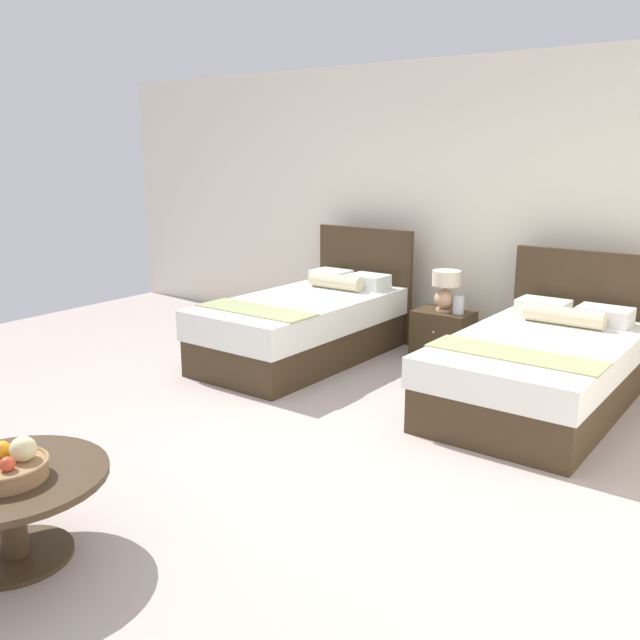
% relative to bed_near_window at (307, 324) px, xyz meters
% --- Properties ---
extents(ground_plane, '(9.80, 9.92, 0.02)m').
position_rel_bed_near_window_xyz_m(ground_plane, '(1.14, -1.78, -0.35)').
color(ground_plane, '#A6988F').
extents(wall_back, '(9.80, 0.12, 2.87)m').
position_rel_bed_near_window_xyz_m(wall_back, '(1.14, 1.38, 1.10)').
color(wall_back, silver).
rests_on(wall_back, ground).
extents(bed_near_window, '(1.20, 2.24, 1.19)m').
position_rel_bed_near_window_xyz_m(bed_near_window, '(0.00, 0.00, 0.00)').
color(bed_near_window, '#3A2A19').
rests_on(bed_near_window, ground).
extents(bed_near_corner, '(1.30, 2.19, 1.13)m').
position_rel_bed_near_window_xyz_m(bed_near_corner, '(2.28, 0.00, -0.02)').
color(bed_near_corner, '#3A2A19').
rests_on(bed_near_corner, ground).
extents(nightstand, '(0.54, 0.42, 0.48)m').
position_rel_bed_near_window_xyz_m(nightstand, '(1.10, 0.74, -0.10)').
color(nightstand, '#3A2A19').
rests_on(nightstand, ground).
extents(table_lamp, '(0.27, 0.27, 0.39)m').
position_rel_bed_near_window_xyz_m(table_lamp, '(1.10, 0.76, 0.36)').
color(table_lamp, tan).
rests_on(table_lamp, nightstand).
extents(vase, '(0.11, 0.11, 0.18)m').
position_rel_bed_near_window_xyz_m(vase, '(1.26, 0.70, 0.23)').
color(vase, '#B4BABE').
rests_on(vase, nightstand).
extents(coffee_table, '(0.94, 0.94, 0.45)m').
position_rel_bed_near_window_xyz_m(coffee_table, '(0.83, -3.57, -0.00)').
color(coffee_table, '#3A2A19').
rests_on(coffee_table, ground).
extents(fruit_bowl, '(0.39, 0.39, 0.20)m').
position_rel_bed_near_window_xyz_m(fruit_bowl, '(0.88, -3.59, 0.18)').
color(fruit_bowl, olive).
rests_on(fruit_bowl, coffee_table).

